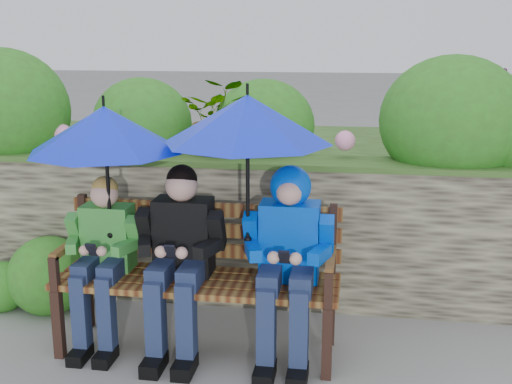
% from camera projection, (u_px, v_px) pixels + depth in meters
% --- Properties ---
extents(ground, '(60.00, 60.00, 0.00)m').
position_uv_depth(ground, '(253.00, 346.00, 3.93)').
color(ground, slate).
rests_on(ground, ground).
extents(garden_backdrop, '(8.00, 2.88, 1.81)m').
position_uv_depth(garden_backdrop, '(270.00, 189.00, 5.34)').
color(garden_backdrop, '#332F26').
rests_on(garden_backdrop, ground).
extents(park_bench, '(1.68, 0.49, 0.89)m').
position_uv_depth(park_bench, '(199.00, 267.00, 3.84)').
color(park_bench, black).
rests_on(park_bench, ground).
extents(boy_left, '(0.44, 0.51, 1.04)m').
position_uv_depth(boy_left, '(103.00, 252.00, 3.83)').
color(boy_left, '#328736').
rests_on(boy_left, ground).
extents(boy_middle, '(0.51, 0.59, 1.12)m').
position_uv_depth(boy_middle, '(180.00, 251.00, 3.75)').
color(boy_middle, black).
rests_on(boy_middle, ground).
extents(boy_right, '(0.51, 0.62, 1.13)m').
position_uv_depth(boy_right, '(288.00, 248.00, 3.65)').
color(boy_right, '#0037CE').
rests_on(boy_right, ground).
extents(umbrella_left, '(0.91, 0.91, 0.85)m').
position_uv_depth(umbrella_left, '(105.00, 129.00, 3.67)').
color(umbrella_left, '#0C24EC').
rests_on(umbrella_left, ground).
extents(umbrella_right, '(0.94, 0.94, 0.91)m').
position_uv_depth(umbrella_right, '(247.00, 119.00, 3.50)').
color(umbrella_right, '#0C24EC').
rests_on(umbrella_right, ground).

